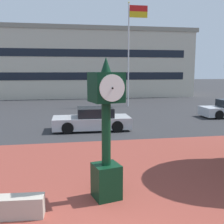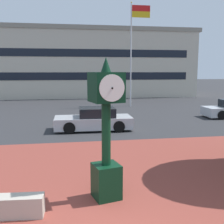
% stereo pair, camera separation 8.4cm
% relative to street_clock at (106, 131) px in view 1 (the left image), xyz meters
% --- Properties ---
extents(plaza_brick_paving, '(44.00, 12.26, 0.01)m').
position_rel_street_clock_xyz_m(plaza_brick_paving, '(-0.46, -0.20, -1.81)').
color(plaza_brick_paving, brown).
rests_on(plaza_brick_paving, ground).
extents(street_clock, '(0.90, 0.94, 3.69)m').
position_rel_street_clock_xyz_m(street_clock, '(0.00, 0.00, 0.00)').
color(street_clock, black).
rests_on(street_clock, ground).
extents(car_street_mid, '(4.38, 1.97, 1.28)m').
position_rel_street_clock_xyz_m(car_street_mid, '(0.51, 8.55, -1.24)').
color(car_street_mid, '#B7BABF').
rests_on(car_street_mid, ground).
extents(flagpole_primary, '(1.83, 0.14, 9.53)m').
position_rel_street_clock_xyz_m(flagpole_primary, '(5.16, 18.54, 3.93)').
color(flagpole_primary, silver).
rests_on(flagpole_primary, ground).
extents(civic_building, '(31.86, 10.89, 8.64)m').
position_rel_street_clock_xyz_m(civic_building, '(-0.17, 31.60, 2.52)').
color(civic_building, beige).
rests_on(civic_building, ground).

